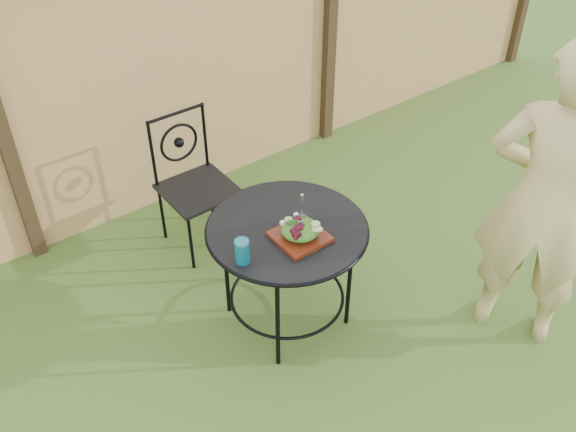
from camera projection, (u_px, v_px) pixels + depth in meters
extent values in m
plane|color=#2A4C18|center=(387.00, 357.00, 3.78)|extent=(60.00, 60.00, 0.00)
cube|color=#E0AD6E|center=(185.00, 81.00, 4.59)|extent=(8.00, 0.05, 1.80)
cube|color=black|center=(3.00, 135.00, 3.92)|extent=(0.09, 0.09, 1.90)
cube|color=black|center=(329.00, 33.00, 5.14)|extent=(0.09, 0.09, 1.90)
cylinder|color=black|center=(287.00, 228.00, 3.58)|extent=(0.90, 0.90, 0.02)
torus|color=black|center=(287.00, 229.00, 3.59)|extent=(0.92, 0.92, 0.02)
torus|color=black|center=(287.00, 296.00, 3.92)|extent=(0.70, 0.70, 0.02)
cylinder|color=black|center=(295.00, 235.00, 4.10)|extent=(0.03, 0.03, 0.71)
cylinder|color=black|center=(226.00, 269.00, 3.85)|extent=(0.03, 0.03, 0.71)
cylinder|color=black|center=(278.00, 321.00, 3.52)|extent=(0.03, 0.03, 0.71)
cylinder|color=black|center=(349.00, 281.00, 3.77)|extent=(0.03, 0.03, 0.71)
cube|color=black|center=(199.00, 190.00, 4.32)|extent=(0.46, 0.46, 0.03)
cylinder|color=black|center=(175.00, 114.00, 4.15)|extent=(0.42, 0.02, 0.02)
torus|color=black|center=(179.00, 143.00, 4.28)|extent=(0.28, 0.02, 0.28)
cylinder|color=black|center=(191.00, 243.00, 4.24)|extent=(0.02, 0.02, 0.44)
cylinder|color=black|center=(241.00, 220.00, 4.43)|extent=(0.02, 0.02, 0.44)
cylinder|color=black|center=(162.00, 213.00, 4.49)|extent=(0.02, 0.02, 0.44)
cylinder|color=black|center=(211.00, 193.00, 4.68)|extent=(0.02, 0.02, 0.44)
cylinder|color=black|center=(152.00, 155.00, 4.20)|extent=(0.02, 0.02, 0.50)
cylinder|color=black|center=(205.00, 136.00, 4.39)|extent=(0.02, 0.02, 0.50)
imported|color=tan|center=(546.00, 202.00, 3.40)|extent=(0.73, 0.82, 1.88)
cube|color=#4C140A|center=(300.00, 237.00, 3.50)|extent=(0.27, 0.27, 0.02)
ellipsoid|color=#235614|center=(300.00, 229.00, 3.46)|extent=(0.21, 0.21, 0.08)
cylinder|color=silver|center=(302.00, 210.00, 3.39)|extent=(0.01, 0.01, 0.18)
cylinder|color=#0B687F|center=(242.00, 251.00, 3.32)|extent=(0.08, 0.08, 0.14)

